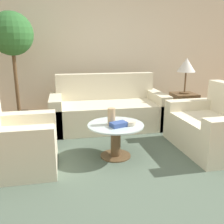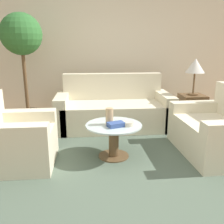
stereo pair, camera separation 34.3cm
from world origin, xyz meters
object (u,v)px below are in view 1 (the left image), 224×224
table_lamp (186,66)px  potted_plant (13,47)px  book_stack (119,124)px  vase (111,116)px  coffee_table (116,136)px  sofa_main (108,110)px  armchair (15,145)px  bowl (130,123)px  loveseat (215,129)px

table_lamp → potted_plant: 2.96m
book_stack → vase: bearing=108.2°
table_lamp → book_stack: (-1.49, -1.20, -0.60)m
coffee_table → vase: vase is taller
sofa_main → coffee_table: sofa_main is taller
armchair → bowl: 1.42m
armchair → vase: (1.18, 0.10, 0.26)m
potted_plant → book_stack: size_ratio=8.17×
armchair → potted_plant: 1.89m
armchair → bowl: (1.41, 0.03, 0.18)m
sofa_main → vase: (-0.18, -1.28, 0.26)m
potted_plant → vase: bearing=-46.0°
potted_plant → book_stack: potted_plant is taller
table_lamp → potted_plant: (-2.92, 0.31, 0.33)m
armchair → coffee_table: 1.24m
sofa_main → armchair: 1.94m
coffee_table → bowl: 0.26m
bowl → book_stack: 0.16m
armchair → book_stack: (1.26, 0.01, 0.18)m
loveseat → vase: 1.52m
coffee_table → book_stack: bearing=-78.0°
loveseat → vase: bearing=-92.1°
book_stack → bowl: bearing=-9.7°
coffee_table → potted_plant: bearing=135.0°
coffee_table → potted_plant: potted_plant is taller
sofa_main → vase: bearing=-97.9°
sofa_main → armchair: (-1.36, -1.38, -0.00)m
table_lamp → potted_plant: potted_plant is taller
armchair → potted_plant: size_ratio=0.46×
armchair → vase: bearing=-85.4°
potted_plant → loveseat: bearing=-26.4°
sofa_main → loveseat: bearing=-44.4°
sofa_main → book_stack: 1.39m
armchair → bowl: armchair is taller
armchair → loveseat: size_ratio=0.71×
coffee_table → vase: bearing=173.8°
coffee_table → vase: 0.27m
loveseat → potted_plant: bearing=-118.2°
table_lamp → potted_plant: size_ratio=0.32×
armchair → book_stack: bearing=-90.1°
coffee_table → table_lamp: table_lamp is taller
coffee_table → potted_plant: 2.30m
loveseat → table_lamp: table_lamp is taller
table_lamp → bowl: (-1.33, -1.17, -0.61)m
table_lamp → book_stack: bearing=-141.1°
sofa_main → coffee_table: bearing=-95.4°
armchair → loveseat: bearing=-88.3°
loveseat → potted_plant: size_ratio=0.64×
book_stack → coffee_table: bearing=82.5°
vase → book_stack: bearing=-52.3°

